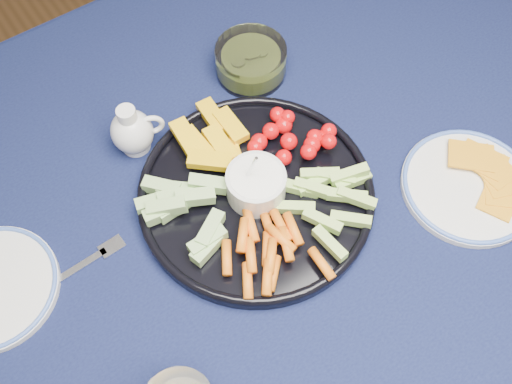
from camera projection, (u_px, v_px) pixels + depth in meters
dining_table at (251, 222)px, 0.97m from camera, size 1.67×1.07×0.75m
crudite_platter at (255, 192)px, 0.87m from camera, size 0.37×0.37×0.12m
creamer_pitcher at (133, 131)px, 0.90m from camera, size 0.09×0.07×0.09m
pickle_bowl at (251, 62)px, 1.00m from camera, size 0.12×0.12×0.06m
cheese_plate at (469, 185)px, 0.89m from camera, size 0.21×0.21×0.02m
fork_left at (79, 267)px, 0.83m from camera, size 0.18×0.02×0.00m
fork_right at (474, 191)px, 0.90m from camera, size 0.14×0.08×0.00m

